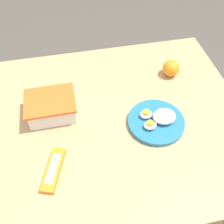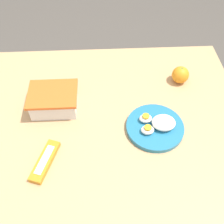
% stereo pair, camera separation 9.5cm
% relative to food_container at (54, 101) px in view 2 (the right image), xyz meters
% --- Properties ---
extents(ground_plane, '(10.00, 10.00, 0.00)m').
position_rel_food_container_xyz_m(ground_plane, '(0.21, -0.07, -0.75)').
color(ground_plane, '#4C4742').
extents(table, '(1.03, 0.85, 0.71)m').
position_rel_food_container_xyz_m(table, '(0.21, -0.07, -0.15)').
color(table, tan).
rests_on(table, ground_plane).
extents(food_container, '(0.18, 0.15, 0.08)m').
position_rel_food_container_xyz_m(food_container, '(0.00, 0.00, 0.00)').
color(food_container, white).
rests_on(food_container, table).
extents(orange_fruit, '(0.07, 0.07, 0.07)m').
position_rel_food_container_xyz_m(orange_fruit, '(0.51, 0.12, -0.00)').
color(orange_fruit, orange).
rests_on(orange_fruit, table).
extents(rice_plate, '(0.21, 0.21, 0.05)m').
position_rel_food_container_xyz_m(rice_plate, '(0.37, -0.12, -0.02)').
color(rice_plate, teal).
rests_on(rice_plate, table).
extents(candy_bar, '(0.09, 0.16, 0.02)m').
position_rel_food_container_xyz_m(candy_bar, '(-0.01, -0.24, -0.03)').
color(candy_bar, orange).
rests_on(candy_bar, table).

